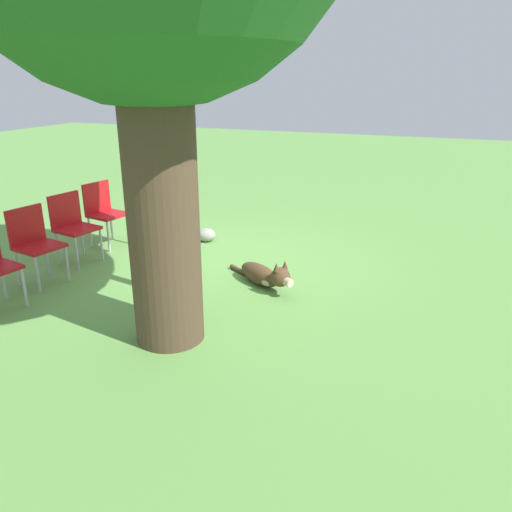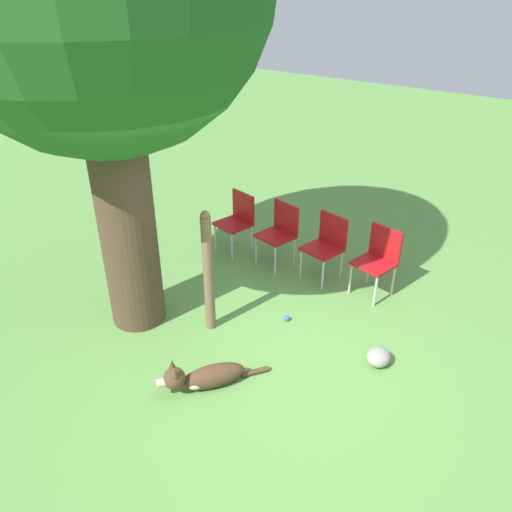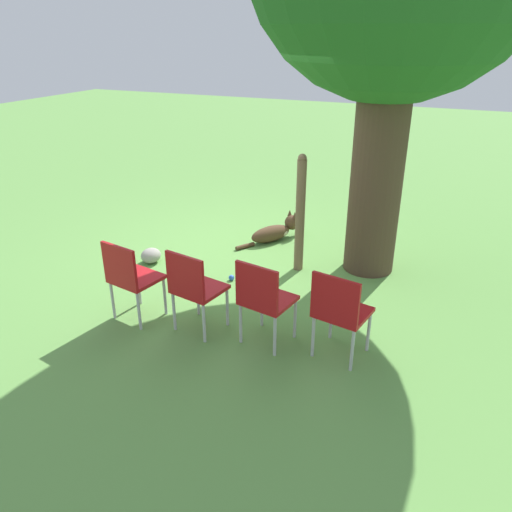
% 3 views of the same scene
% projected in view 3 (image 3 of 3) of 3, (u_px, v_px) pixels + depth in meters
% --- Properties ---
extents(ground_plane, '(30.00, 30.00, 0.00)m').
position_uv_depth(ground_plane, '(246.00, 253.00, 6.64)').
color(ground_plane, '#609947').
extents(dog, '(0.98, 0.68, 0.38)m').
position_uv_depth(dog, '(276.00, 231.00, 7.01)').
color(dog, '#513823').
rests_on(dog, ground_plane).
extents(fence_post, '(0.11, 0.11, 1.44)m').
position_uv_depth(fence_post, '(300.00, 214.00, 5.92)').
color(fence_post, brown).
rests_on(fence_post, ground_plane).
extents(red_chair_0, '(0.50, 0.51, 0.86)m').
position_uv_depth(red_chair_0, '(130.00, 275.00, 4.93)').
color(red_chair_0, '#B21419').
rests_on(red_chair_0, ground_plane).
extents(red_chair_1, '(0.50, 0.51, 0.86)m').
position_uv_depth(red_chair_1, '(194.00, 286.00, 4.73)').
color(red_chair_1, '#B21419').
rests_on(red_chair_1, ground_plane).
extents(red_chair_2, '(0.50, 0.51, 0.86)m').
position_uv_depth(red_chair_2, '(264.00, 297.00, 4.53)').
color(red_chair_2, '#B21419').
rests_on(red_chair_2, ground_plane).
extents(red_chair_3, '(0.50, 0.51, 0.86)m').
position_uv_depth(red_chair_3, '(340.00, 309.00, 4.34)').
color(red_chair_3, '#B21419').
rests_on(red_chair_3, ground_plane).
extents(tennis_ball, '(0.07, 0.07, 0.07)m').
position_uv_depth(tennis_ball, '(231.00, 278.00, 5.92)').
color(tennis_ball, blue).
rests_on(tennis_ball, ground_plane).
extents(garden_rock, '(0.27, 0.24, 0.19)m').
position_uv_depth(garden_rock, '(151.00, 256.00, 6.35)').
color(garden_rock, gray).
rests_on(garden_rock, ground_plane).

